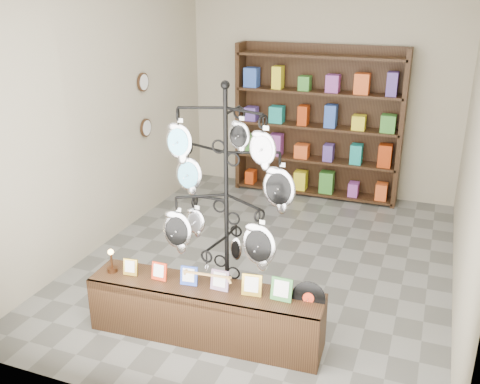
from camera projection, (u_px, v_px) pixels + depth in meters
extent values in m
plane|color=slate|center=(267.00, 260.00, 6.14)|extent=(5.00, 5.00, 0.00)
plane|color=#AEA48C|center=(322.00, 93.00, 7.79)|extent=(4.00, 0.00, 4.00)
plane|color=#AEA48C|center=(150.00, 227.00, 3.42)|extent=(4.00, 0.00, 4.00)
plane|color=#AEA48C|center=(107.00, 118.00, 6.27)|extent=(0.00, 5.00, 5.00)
plane|color=#AEA48C|center=(475.00, 153.00, 4.94)|extent=(0.00, 5.00, 5.00)
cylinder|color=black|center=(228.00, 325.00, 4.94)|extent=(0.47, 0.47, 0.03)
cylinder|color=black|center=(226.00, 217.00, 4.55)|extent=(0.04, 0.04, 2.20)
sphere|color=black|center=(225.00, 85.00, 4.15)|extent=(0.07, 0.07, 0.07)
ellipsoid|color=silver|center=(236.00, 249.00, 4.90)|extent=(0.12, 0.04, 0.23)
cube|color=tan|center=(207.00, 275.00, 4.44)|extent=(0.42, 0.06, 0.04)
cube|color=black|center=(205.00, 312.00, 4.71)|extent=(2.10, 0.55, 0.51)
cube|color=gold|center=(131.00, 267.00, 4.79)|extent=(0.14, 0.06, 0.15)
cube|color=red|center=(159.00, 271.00, 4.71)|extent=(0.14, 0.06, 0.16)
cube|color=#263FA5|center=(189.00, 276.00, 4.63)|extent=(0.15, 0.06, 0.17)
cube|color=#E54C33|center=(220.00, 280.00, 4.55)|extent=(0.16, 0.06, 0.18)
cube|color=gold|center=(252.00, 285.00, 4.47)|extent=(0.17, 0.07, 0.19)
cube|color=#337233|center=(282.00, 289.00, 4.39)|extent=(0.18, 0.07, 0.20)
cylinder|color=black|center=(308.00, 298.00, 4.40)|extent=(0.29, 0.08, 0.28)
cylinder|color=red|center=(308.00, 298.00, 4.40)|extent=(0.10, 0.03, 0.09)
cylinder|color=#422412|center=(112.00, 270.00, 4.87)|extent=(0.09, 0.09, 0.04)
cylinder|color=#422412|center=(112.00, 261.00, 4.84)|extent=(0.02, 0.02, 0.13)
sphere|color=#FFBF59|center=(111.00, 252.00, 4.80)|extent=(0.05, 0.05, 0.05)
cube|color=black|center=(320.00, 121.00, 7.88)|extent=(2.40, 0.04, 2.20)
cube|color=black|center=(241.00, 116.00, 8.13)|extent=(0.06, 0.36, 2.20)
cube|color=black|center=(402.00, 130.00, 7.34)|extent=(0.06, 0.36, 2.20)
cube|color=black|center=(314.00, 191.00, 8.11)|extent=(2.36, 0.36, 0.04)
cube|color=black|center=(315.00, 159.00, 7.93)|extent=(2.36, 0.36, 0.03)
cube|color=black|center=(317.00, 126.00, 7.75)|extent=(2.36, 0.36, 0.04)
cube|color=black|center=(319.00, 92.00, 7.58)|extent=(2.36, 0.36, 0.04)
cube|color=black|center=(321.00, 56.00, 7.40)|extent=(2.36, 0.36, 0.04)
cylinder|color=black|center=(143.00, 82.00, 6.85)|extent=(0.03, 0.24, 0.24)
cylinder|color=black|center=(146.00, 128.00, 7.06)|extent=(0.03, 0.24, 0.24)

